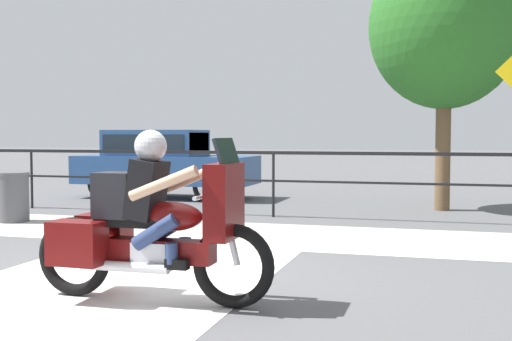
% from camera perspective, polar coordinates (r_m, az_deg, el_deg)
% --- Properties ---
extents(ground_plane, '(120.00, 120.00, 0.00)m').
position_cam_1_polar(ground_plane, '(6.62, -10.73, -9.96)').
color(ground_plane, '#565659').
extents(sidewalk_band, '(44.00, 2.40, 0.01)m').
position_cam_1_polar(sidewalk_band, '(9.72, -1.61, -5.66)').
color(sidewalk_band, '#B7B2A8').
rests_on(sidewalk_band, ground).
extents(crosswalk_band, '(2.95, 6.00, 0.01)m').
position_cam_1_polar(crosswalk_band, '(6.56, -13.49, -10.08)').
color(crosswalk_band, silver).
rests_on(crosswalk_band, ground).
extents(fence_railing, '(36.00, 0.05, 1.20)m').
position_cam_1_polar(fence_railing, '(11.65, 1.56, 0.47)').
color(fence_railing, black).
rests_on(fence_railing, ground).
extents(motorcycle, '(2.29, 0.76, 1.54)m').
position_cam_1_polar(motorcycle, '(5.83, -9.56, -4.76)').
color(motorcycle, black).
rests_on(motorcycle, ground).
extents(parked_car, '(4.25, 1.61, 1.61)m').
position_cam_1_polar(parked_car, '(15.40, -8.33, 0.99)').
color(parked_car, '#284C84').
rests_on(parked_car, ground).
extents(trash_bin, '(0.55, 0.55, 0.86)m').
position_cam_1_polar(trash_bin, '(11.76, -20.78, -2.23)').
color(trash_bin, '#515156').
rests_on(trash_bin, ground).
extents(tree_behind_sign, '(2.96, 2.96, 5.26)m').
position_cam_1_polar(tree_behind_sign, '(13.39, 16.44, 12.16)').
color(tree_behind_sign, brown).
rests_on(tree_behind_sign, ground).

